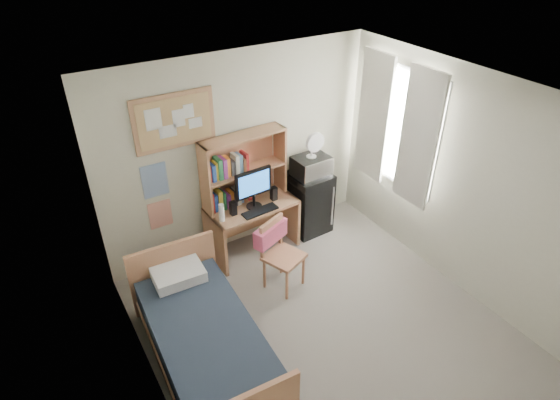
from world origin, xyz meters
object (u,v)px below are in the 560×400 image
speaker_right (274,193)px  desk_chair (284,256)px  bulletin_board (174,121)px  speaker_left (233,208)px  monitor (254,189)px  desk (253,227)px  microwave (311,166)px  bed (206,344)px  mini_fridge (309,202)px  desk_fan (312,146)px

speaker_right → desk_chair: bearing=-116.0°
desk_chair → speaker_right: size_ratio=4.92×
bulletin_board → speaker_left: size_ratio=5.24×
monitor → speaker_right: (0.30, 0.02, -0.17)m
bulletin_board → desk: size_ratio=0.82×
monitor → microwave: monitor is taller
desk → monitor: monitor is taller
bulletin_board → microwave: 1.92m
speaker_left → speaker_right: speaker_right is taller
speaker_right → microwave: 0.64m
desk_chair → bed: desk_chair is taller
bulletin_board → mini_fridge: 2.25m
desk_fan → monitor: bearing=-178.4°
bed → microwave: 2.69m
desk → desk_chair: 0.82m
monitor → speaker_left: (-0.30, -0.02, -0.17)m
desk → desk_fan: size_ratio=3.52×
mini_fridge → desk_fan: (0.00, -0.02, 0.87)m
microwave → desk_chair: bearing=-140.8°
mini_fridge → desk_chair: bearing=-140.1°
bulletin_board → monitor: bearing=-24.3°
desk → microwave: bearing=-3.2°
microwave → desk_fan: bearing=0.0°
mini_fridge → bed: (-2.17, -1.40, -0.18)m
bulletin_board → monitor: 1.27m
desk_chair → mini_fridge: bearing=20.8°
bed → desk_fan: (2.18, 1.38, 1.05)m
bulletin_board → monitor: bulletin_board is taller
bulletin_board → speaker_left: (0.48, -0.37, -1.11)m
speaker_left → desk_fan: size_ratio=0.55×
speaker_left → desk: bearing=11.3°
desk → speaker_right: (0.30, -0.04, 0.45)m
desk → microwave: (0.90, 0.01, 0.66)m
bed → speaker_right: speaker_right is taller
desk → speaker_right: bearing=-11.3°
bulletin_board → bed: 2.41m
mini_fridge → microwave: (0.00, -0.02, 0.58)m
bulletin_board → desk: bearing=-20.6°
bed → speaker_left: (0.98, 1.30, 0.55)m
speaker_right → desk_fan: 0.79m
desk_chair → monitor: 0.92m
desk → bed: bearing=-136.3°
bulletin_board → bed: bearing=-106.7°
desk_fan → desk_chair: bearing=-140.8°
desk → speaker_right: size_ratio=6.26×
desk_chair → speaker_right: 0.91m
mini_fridge → microwave: bearing=-90.0°
monitor → desk_fan: (0.90, 0.07, 0.33)m
desk_fan → desk: bearing=177.8°
desk → speaker_right: 0.54m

